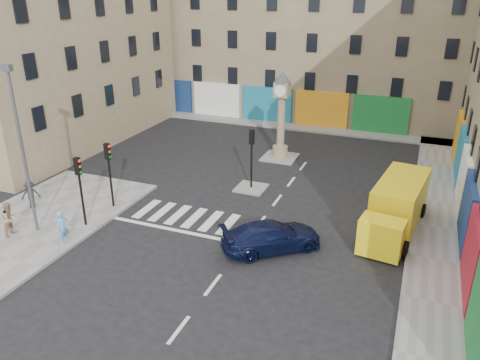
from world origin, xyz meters
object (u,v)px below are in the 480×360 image
Objects in this scene: clock_pillar at (281,110)px; pedestrian_blue at (63,228)px; lamp_post at (21,143)px; yellow_van at (397,207)px; traffic_light_left_near at (80,181)px; navy_sedan at (272,236)px; pedestrian_tan at (10,219)px; pedestrian_dark at (31,194)px; traffic_light_island at (252,149)px; traffic_light_left_far at (109,165)px.

pedestrian_blue is at bearing -110.91° from clock_pillar.
yellow_van is (16.85, 7.18, -3.56)m from lamp_post.
navy_sedan is (9.68, 1.46, -1.93)m from traffic_light_left_near.
pedestrian_tan is 3.11m from pedestrian_dark.
yellow_van is at bearing -52.84° from pedestrian_blue.
clock_pillar is at bearing 10.99° from pedestrian_dark.
navy_sedan is at bearing -61.91° from traffic_light_island.
pedestrian_blue is (0.30, -1.91, -1.64)m from traffic_light_left_near.
lamp_post is at bearing 86.45° from pedestrian_blue.
pedestrian_blue is (0.30, -4.31, -1.64)m from traffic_light_left_far.
traffic_light_left_near is at bearing -128.93° from traffic_light_island.
clock_pillar is 3.92× the size of pedestrian_dark.
navy_sedan is (9.68, -0.94, -1.93)m from traffic_light_left_far.
traffic_light_island is 6.07m from clock_pillar.
traffic_light_left_near is 2.40m from traffic_light_left_far.
traffic_light_left_near is at bearing 36.38° from lamp_post.
pedestrian_tan is 1.12× the size of pedestrian_dark.
yellow_van is at bearing -69.57° from pedestrian_tan.
traffic_light_left_near is 16.09m from yellow_van.
lamp_post reaches higher than pedestrian_tan.
yellow_van is (8.65, -8.02, -2.31)m from clock_pillar.
yellow_van reaches higher than pedestrian_dark.
pedestrian_blue is 0.96× the size of pedestrian_tan.
pedestrian_blue is (-9.38, -3.37, 0.29)m from navy_sedan.
traffic_light_left_far is 4.77m from lamp_post.
traffic_light_left_far is (0.00, 2.40, 0.00)m from traffic_light_left_near.
traffic_light_island is 0.45× the size of lamp_post.
clock_pillar is 17.02m from pedestrian_dark.
traffic_light_left_near reaches higher than pedestrian_dark.
traffic_light_island is 12.52m from lamp_post.
pedestrian_dark is at bearing -155.99° from traffic_light_left_far.
pedestrian_dark is (-19.05, -5.21, -0.31)m from yellow_van.
traffic_light_island is (6.30, 7.80, -0.03)m from traffic_light_left_near.
clock_pillar reaches higher than pedestrian_tan.
pedestrian_tan is at bearing -120.35° from traffic_light_left_far.
yellow_van is at bearing 12.74° from traffic_light_left_far.
clock_pillar reaches higher than traffic_light_left_near.
lamp_post is 18.66m from yellow_van.
traffic_light_left_near is 4.47m from pedestrian_dark.
clock_pillar is (6.30, 13.80, 0.93)m from traffic_light_left_near.
traffic_light_left_near reaches higher than pedestrian_blue.
yellow_van is (8.65, -2.02, -1.35)m from traffic_light_island.
traffic_light_left_near is 3.21m from lamp_post.
pedestrian_tan is (-2.99, -0.29, 0.04)m from pedestrian_blue.
pedestrian_tan is (-0.79, -0.79, -3.77)m from lamp_post.
yellow_van is 16.54m from pedestrian_blue.
navy_sedan is at bearing -60.77° from pedestrian_blue.
pedestrian_dark is (-4.10, 0.57, -1.69)m from traffic_light_left_near.
traffic_light_island is 2.22× the size of pedestrian_blue.
traffic_light_left_near reaches higher than navy_sedan.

